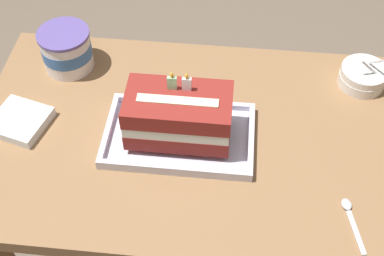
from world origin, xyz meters
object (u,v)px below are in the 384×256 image
(napkin_pile, at_px, (20,121))
(foil_tray, at_px, (179,136))
(ice_cream_tub, at_px, (67,49))
(birthday_cake, at_px, (179,115))
(serving_spoon_near_tray, at_px, (350,214))
(bowl_stack, at_px, (363,76))

(napkin_pile, bearing_deg, foil_tray, -0.68)
(napkin_pile, bearing_deg, ice_cream_tub, 73.37)
(birthday_cake, relative_size, serving_spoon_near_tray, 1.81)
(bowl_stack, xyz_separation_m, ice_cream_tub, (-0.72, -0.01, 0.03))
(foil_tray, height_order, ice_cream_tub, ice_cream_tub)
(foil_tray, height_order, bowl_stack, bowl_stack)
(foil_tray, relative_size, bowl_stack, 2.91)
(birthday_cake, xyz_separation_m, ice_cream_tub, (-0.30, 0.21, -0.03))
(bowl_stack, xyz_separation_m, napkin_pile, (-0.78, -0.21, -0.01))
(serving_spoon_near_tray, bearing_deg, napkin_pile, 167.29)
(bowl_stack, bearing_deg, ice_cream_tub, -179.16)
(ice_cream_tub, xyz_separation_m, serving_spoon_near_tray, (0.65, -0.36, -0.05))
(foil_tray, xyz_separation_m, napkin_pile, (-0.36, 0.00, 0.00))
(birthday_cake, bearing_deg, ice_cream_tub, 145.41)
(birthday_cake, bearing_deg, serving_spoon_near_tray, -23.86)
(napkin_pile, bearing_deg, bowl_stack, 15.33)
(bowl_stack, bearing_deg, birthday_cake, -152.48)
(ice_cream_tub, xyz_separation_m, napkin_pile, (-0.06, -0.20, -0.04))
(bowl_stack, bearing_deg, napkin_pile, -164.67)
(ice_cream_tub, height_order, serving_spoon_near_tray, ice_cream_tub)
(napkin_pile, bearing_deg, birthday_cake, -0.67)
(birthday_cake, xyz_separation_m, serving_spoon_near_tray, (0.36, -0.16, -0.07))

